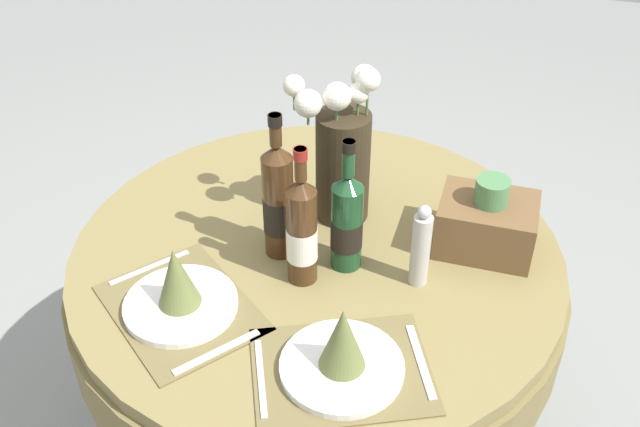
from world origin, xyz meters
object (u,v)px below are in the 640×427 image
object	(u,v)px
dining_table	(317,289)
wine_bottle_right	(278,201)
place_setting_left	(179,292)
wine_bottle_centre	(304,231)
flower_vase	(342,152)
pepper_mill	(421,248)
woven_basket_side_right	(487,222)
place_setting_right	(342,354)
wine_bottle_left	(347,221)

from	to	relation	value
dining_table	wine_bottle_right	size ratio (longest dim) A/B	3.26
place_setting_left	wine_bottle_centre	bearing A→B (deg)	37.65
dining_table	flower_vase	distance (m)	0.34
flower_vase	wine_bottle_centre	world-z (taller)	flower_vase
place_setting_left	pepper_mill	world-z (taller)	pepper_mill
place_setting_left	woven_basket_side_right	bearing A→B (deg)	33.98
place_setting_right	woven_basket_side_right	xyz separation A→B (m)	(0.22, 0.46, 0.02)
flower_vase	wine_bottle_right	world-z (taller)	flower_vase
wine_bottle_right	woven_basket_side_right	world-z (taller)	wine_bottle_right
wine_bottle_right	pepper_mill	size ratio (longest dim) A/B	1.75
place_setting_left	wine_bottle_centre	distance (m)	0.29
wine_bottle_right	place_setting_right	bearing A→B (deg)	-53.05
place_setting_left	wine_bottle_left	xyz separation A→B (m)	(0.29, 0.24, 0.07)
wine_bottle_right	woven_basket_side_right	size ratio (longest dim) A/B	1.64
dining_table	woven_basket_side_right	world-z (taller)	woven_basket_side_right
flower_vase	wine_bottle_right	distance (m)	0.21
wine_bottle_left	woven_basket_side_right	bearing A→B (deg)	27.72
place_setting_right	wine_bottle_left	xyz separation A→B (m)	(-0.08, 0.31, 0.07)
pepper_mill	woven_basket_side_right	distance (m)	0.21
place_setting_right	flower_vase	world-z (taller)	flower_vase
place_setting_right	pepper_mill	distance (m)	0.31
place_setting_left	wine_bottle_centre	size ratio (longest dim) A/B	1.29
wine_bottle_left	wine_bottle_centre	bearing A→B (deg)	-135.98
dining_table	flower_vase	size ratio (longest dim) A/B	2.97
wine_bottle_right	pepper_mill	world-z (taller)	wine_bottle_right
place_setting_right	wine_bottle_left	size ratio (longest dim) A/B	1.30
wine_bottle_centre	woven_basket_side_right	xyz separation A→B (m)	(0.37, 0.22, -0.06)
pepper_mill	wine_bottle_right	bearing A→B (deg)	177.72
dining_table	place_setting_right	size ratio (longest dim) A/B	2.79
flower_vase	woven_basket_side_right	bearing A→B (deg)	-4.67
wine_bottle_left	wine_bottle_centre	distance (m)	0.10
place_setting_left	flower_vase	xyz separation A→B (m)	(0.23, 0.42, 0.13)
flower_vase	wine_bottle_left	xyz separation A→B (m)	(0.06, -0.18, -0.06)
wine_bottle_right	woven_basket_side_right	bearing A→B (deg)	18.83
dining_table	wine_bottle_left	distance (m)	0.26
flower_vase	pepper_mill	world-z (taller)	flower_vase
place_setting_left	woven_basket_side_right	xyz separation A→B (m)	(0.58, 0.39, 0.02)
place_setting_left	place_setting_right	bearing A→B (deg)	-10.33
dining_table	wine_bottle_centre	xyz separation A→B (m)	(0.00, -0.11, 0.26)
place_setting_right	wine_bottle_left	bearing A→B (deg)	103.72
place_setting_right	wine_bottle_centre	xyz separation A→B (m)	(-0.15, 0.24, 0.08)
wine_bottle_right	wine_bottle_centre	bearing A→B (deg)	-41.57
flower_vase	woven_basket_side_right	xyz separation A→B (m)	(0.35, -0.03, -0.11)
wine_bottle_right	wine_bottle_left	bearing A→B (deg)	-0.06
place_setting_right	wine_bottle_right	world-z (taller)	wine_bottle_right
place_setting_right	wine_bottle_centre	size ratio (longest dim) A/B	1.25
dining_table	place_setting_left	distance (m)	0.39
place_setting_left	wine_bottle_right	xyz separation A→B (m)	(0.14, 0.24, 0.09)
wine_bottle_centre	woven_basket_side_right	world-z (taller)	wine_bottle_centre
wine_bottle_left	place_setting_right	bearing A→B (deg)	-76.28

